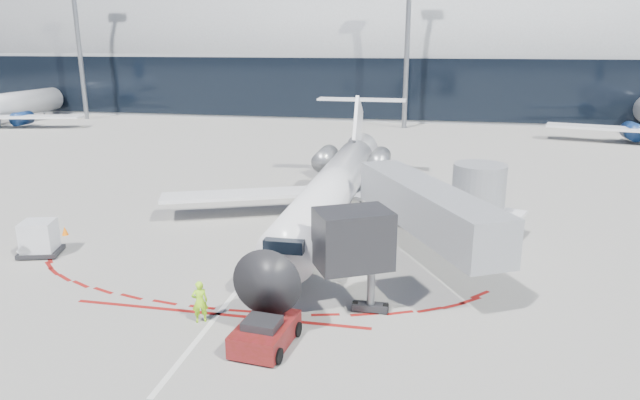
% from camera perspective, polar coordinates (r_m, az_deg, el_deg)
% --- Properties ---
extents(ground, '(260.00, 260.00, 0.00)m').
position_cam_1_polar(ground, '(36.85, -3.70, -3.35)').
color(ground, slate).
rests_on(ground, ground).
extents(apron_centerline, '(0.25, 40.00, 0.01)m').
position_cam_1_polar(apron_centerline, '(38.68, -2.94, -2.40)').
color(apron_centerline, silver).
rests_on(apron_centerline, ground).
extents(apron_stop_bar, '(14.00, 0.25, 0.01)m').
position_cam_1_polar(apron_stop_bar, '(26.77, -10.16, -11.17)').
color(apron_stop_bar, maroon).
rests_on(apron_stop_bar, ground).
extents(terminal_building, '(150.00, 24.15, 24.00)m').
position_cam_1_polar(terminal_building, '(99.09, 6.19, 13.55)').
color(terminal_building, gray).
rests_on(terminal_building, ground).
extents(jet_bridge, '(10.03, 15.20, 4.90)m').
position_cam_1_polar(jet_bridge, '(31.91, 12.01, -1.02)').
color(jet_bridge, gray).
rests_on(jet_bridge, ground).
extents(light_mast_west, '(0.70, 0.70, 25.00)m').
position_cam_1_polar(light_mast_west, '(97.96, -23.04, 14.75)').
color(light_mast_west, slate).
rests_on(light_mast_west, ground).
extents(light_mast_centre, '(0.70, 0.70, 25.00)m').
position_cam_1_polar(light_mast_centre, '(81.74, 8.74, 15.84)').
color(light_mast_centre, slate).
rests_on(light_mast_centre, ground).
extents(regional_jet, '(24.73, 30.49, 7.64)m').
position_cam_1_polar(regional_jet, '(38.21, 1.48, 1.36)').
color(regional_jet, silver).
rests_on(regional_jet, ground).
extents(pushback_tug, '(2.46, 5.15, 1.32)m').
position_cam_1_polar(pushback_tug, '(23.75, -5.50, -13.08)').
color(pushback_tug, '#52130B').
rests_on(pushback_tug, ground).
extents(ramp_worker, '(0.84, 0.75, 1.93)m').
position_cam_1_polar(ramp_worker, '(25.85, -11.93, -9.91)').
color(ramp_worker, '#A6FF1A').
rests_on(ramp_worker, ground).
extents(uld_container, '(2.61, 2.38, 2.04)m').
position_cam_1_polar(uld_container, '(36.57, -26.27, -3.47)').
color(uld_container, black).
rests_on(uld_container, ground).
extents(safety_cone_left, '(0.41, 0.41, 0.56)m').
position_cam_1_polar(safety_cone_left, '(39.86, -24.16, -2.83)').
color(safety_cone_left, '#FF6D05').
rests_on(safety_cone_left, ground).
extents(safety_cone_right, '(0.41, 0.41, 0.57)m').
position_cam_1_polar(safety_cone_right, '(28.22, -6.61, -8.93)').
color(safety_cone_right, '#FF6D05').
rests_on(safety_cone_right, ground).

